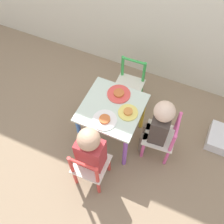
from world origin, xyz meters
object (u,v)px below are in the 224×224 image
(plate_front, at_px, (105,120))
(plate_back, at_px, (119,94))
(chair_pink, at_px, (162,137))
(child_right, at_px, (158,125))
(kids_table, at_px, (112,113))
(plate_right, at_px, (128,112))
(child_front, at_px, (92,151))
(storage_bin, at_px, (220,138))
(chair_red, at_px, (90,167))
(chair_green, at_px, (129,85))

(plate_front, height_order, plate_back, same)
(chair_pink, bearing_deg, child_right, -90.00)
(kids_table, bearing_deg, child_right, 4.80)
(child_right, height_order, plate_right, child_right)
(child_front, bearing_deg, plate_right, -109.71)
(child_right, bearing_deg, storage_bin, 115.46)
(chair_red, bearing_deg, plate_front, -89.41)
(kids_table, distance_m, chair_red, 0.47)
(child_right, distance_m, plate_front, 0.43)
(chair_pink, xyz_separation_m, child_right, (-0.06, -0.01, 0.17))
(plate_front, bearing_deg, chair_green, 91.63)
(chair_green, distance_m, plate_right, 0.53)
(chair_red, xyz_separation_m, child_front, (-0.00, 0.06, 0.19))
(child_right, xyz_separation_m, plate_front, (-0.39, -0.17, 0.07))
(chair_red, bearing_deg, chair_green, -89.59)
(plate_back, distance_m, storage_bin, 1.06)
(storage_bin, bearing_deg, plate_front, -152.30)
(plate_front, relative_size, plate_back, 0.99)
(chair_green, relative_size, child_front, 0.70)
(chair_green, xyz_separation_m, storage_bin, (0.96, -0.09, -0.19))
(child_front, bearing_deg, child_right, -133.20)
(plate_front, relative_size, plate_right, 1.21)
(chair_green, distance_m, plate_back, 0.40)
(plate_back, bearing_deg, child_right, -15.30)
(child_front, relative_size, plate_right, 4.63)
(child_right, bearing_deg, plate_front, -70.98)
(child_front, relative_size, storage_bin, 2.65)
(child_front, relative_size, plate_back, 3.79)
(chair_red, distance_m, storage_bin, 1.25)
(kids_table, height_order, chair_pink, chair_pink)
(plate_front, bearing_deg, storage_bin, 27.70)
(child_front, xyz_separation_m, child_right, (0.38, 0.42, -0.02))
(kids_table, distance_m, plate_right, 0.17)
(plate_front, bearing_deg, child_right, 23.82)
(chair_pink, bearing_deg, chair_red, -46.74)
(child_front, height_order, plate_back, child_front)
(chair_red, bearing_deg, storage_bin, -140.44)
(child_front, distance_m, child_right, 0.57)
(chair_green, xyz_separation_m, child_front, (0.03, -0.84, 0.19))
(plate_right, relative_size, plate_back, 0.82)
(plate_right, distance_m, storage_bin, 0.98)
(kids_table, bearing_deg, chair_pink, 4.80)
(chair_red, height_order, plate_right, plate_right)
(chair_green, height_order, plate_back, plate_back)
(chair_red, xyz_separation_m, storage_bin, (0.93, 0.81, -0.19))
(chair_pink, xyz_separation_m, plate_right, (-0.31, -0.04, 0.25))
(chair_red, bearing_deg, child_right, -129.30)
(plate_right, xyz_separation_m, plate_back, (-0.14, 0.14, 0.00))
(child_right, bearing_deg, kids_table, -90.00)
(kids_table, height_order, child_front, child_front)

